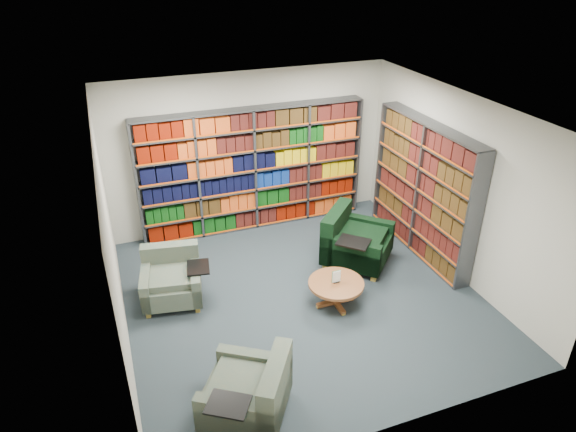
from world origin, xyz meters
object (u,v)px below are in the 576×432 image
object	(u,v)px
chair_teal_left	(172,279)
chair_green_right	(352,242)
chair_teal_front	(253,394)
coffee_table	(336,287)

from	to	relation	value
chair_teal_left	chair_green_right	xyz separation A→B (m)	(2.89, -0.05, 0.05)
chair_teal_left	chair_teal_front	xyz separation A→B (m)	(0.47, -2.49, 0.01)
chair_green_right	coffee_table	xyz separation A→B (m)	(-0.73, -0.94, -0.06)
chair_teal_left	coffee_table	distance (m)	2.38
chair_teal_front	chair_teal_left	bearing A→B (deg)	100.77
chair_teal_front	chair_green_right	bearing A→B (deg)	45.17
chair_teal_front	coffee_table	xyz separation A→B (m)	(1.69, 1.49, -0.02)
chair_teal_left	chair_teal_front	size ratio (longest dim) A/B	0.88
chair_green_right	chair_teal_left	bearing A→B (deg)	178.98
chair_teal_front	coffee_table	world-z (taller)	chair_teal_front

